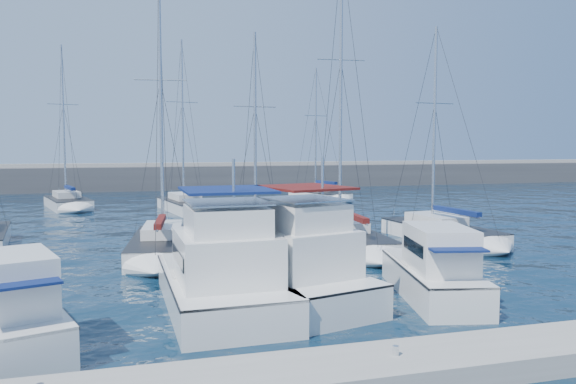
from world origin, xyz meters
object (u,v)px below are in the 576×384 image
object	(u,v)px
sailboat_mid_b	(162,245)
motor_yacht_port_inner	(223,278)
motor_yacht_port_outer	(4,318)
sailboat_mid_d	(344,238)
sailboat_mid_e	(440,232)
sailboat_back_a	(68,202)
sailboat_back_b	(186,205)
sailboat_back_c	(319,195)
motor_yacht_stbd_outer	(434,274)
motor_yacht_stbd_inner	(294,271)
sailboat_mid_c	(259,232)

from	to	relation	value
sailboat_mid_b	motor_yacht_port_inner	bearing A→B (deg)	-75.50
motor_yacht_port_outer	sailboat_mid_d	world-z (taller)	sailboat_mid_d
sailboat_mid_e	sailboat_back_a	bearing A→B (deg)	127.65
motor_yacht_port_inner	sailboat_back_b	world-z (taller)	sailboat_back_b
sailboat_back_a	sailboat_back_c	size ratio (longest dim) A/B	1.08
motor_yacht_stbd_outer	sailboat_mid_d	size ratio (longest dim) A/B	0.42
motor_yacht_stbd_inner	sailboat_back_b	xyz separation A→B (m)	(-0.95, 29.92, -0.61)
motor_yacht_port_outer	motor_yacht_stbd_inner	world-z (taller)	motor_yacht_stbd_inner
sailboat_back_b	sailboat_mid_d	bearing A→B (deg)	-81.57
motor_yacht_port_inner	sailboat_mid_d	xyz separation A→B (m)	(8.50, 10.10, -0.60)
motor_yacht_port_outer	sailboat_mid_b	bearing A→B (deg)	50.89
sailboat_mid_b	sailboat_back_a	distance (m)	25.74
motor_yacht_port_inner	sailboat_back_c	distance (m)	39.37
motor_yacht_port_outer	sailboat_mid_c	distance (m)	19.10
sailboat_back_c	motor_yacht_port_outer	bearing A→B (deg)	-136.06
sailboat_mid_b	motor_yacht_stbd_outer	bearing A→B (deg)	-44.11
motor_yacht_port_outer	sailboat_back_c	world-z (taller)	sailboat_back_c
motor_yacht_port_outer	sailboat_mid_e	size ratio (longest dim) A/B	0.50
sailboat_mid_b	sailboat_mid_c	size ratio (longest dim) A/B	1.14
motor_yacht_port_inner	sailboat_mid_b	size ratio (longest dim) A/B	0.57
sailboat_mid_d	sailboat_mid_e	distance (m)	6.36
sailboat_mid_b	sailboat_back_c	xyz separation A→B (m)	(17.41, 25.36, 0.01)
sailboat_mid_e	sailboat_mid_b	bearing A→B (deg)	174.08
sailboat_mid_d	motor_yacht_stbd_inner	bearing A→B (deg)	-116.68
motor_yacht_port_outer	motor_yacht_stbd_outer	size ratio (longest dim) A/B	0.93
motor_yacht_port_inner	sailboat_mid_b	xyz separation A→B (m)	(-1.46, 10.63, -0.62)
motor_yacht_port_outer	sailboat_mid_e	xyz separation A→B (m)	(21.33, 12.76, -0.44)
motor_yacht_stbd_outer	sailboat_mid_b	world-z (taller)	sailboat_mid_b
motor_yacht_stbd_outer	sailboat_mid_d	bearing A→B (deg)	99.15
motor_yacht_port_outer	motor_yacht_port_inner	size ratio (longest dim) A/B	0.79
sailboat_mid_c	sailboat_back_c	size ratio (longest dim) A/B	0.91
motor_yacht_port_inner	motor_yacht_stbd_outer	xyz separation A→B (m)	(7.81, -0.73, -0.19)
motor_yacht_stbd_outer	sailboat_back_c	size ratio (longest dim) A/B	0.50
motor_yacht_stbd_outer	sailboat_mid_b	size ratio (longest dim) A/B	0.48
sailboat_mid_c	sailboat_mid_b	bearing A→B (deg)	-157.13
motor_yacht_port_inner	sailboat_mid_d	world-z (taller)	sailboat_mid_d
motor_yacht_stbd_outer	sailboat_back_a	xyz separation A→B (m)	(-16.31, 36.12, -0.42)
motor_yacht_port_outer	sailboat_back_b	bearing A→B (deg)	58.08
motor_yacht_stbd_outer	sailboat_back_c	xyz separation A→B (m)	(8.14, 36.72, -0.42)
motor_yacht_port_inner	sailboat_mid_d	bearing A→B (deg)	48.63
motor_yacht_port_inner	motor_yacht_stbd_inner	bearing A→B (deg)	4.82
motor_yacht_stbd_inner	sailboat_mid_e	bearing A→B (deg)	25.82
sailboat_mid_b	sailboat_back_a	xyz separation A→B (m)	(-7.05, 24.76, 0.01)
motor_yacht_stbd_inner	sailboat_back_a	xyz separation A→B (m)	(-11.15, 35.11, -0.61)
motor_yacht_port_inner	sailboat_back_c	world-z (taller)	sailboat_back_c
motor_yacht_stbd_outer	motor_yacht_stbd_inner	bearing A→B (deg)	-178.31
sailboat_mid_e	sailboat_back_a	distance (m)	34.11
sailboat_back_a	sailboat_back_c	bearing A→B (deg)	-13.53
motor_yacht_stbd_inner	sailboat_mid_d	xyz separation A→B (m)	(5.85, 9.82, -0.60)
motor_yacht_stbd_outer	sailboat_back_b	world-z (taller)	sailboat_back_b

